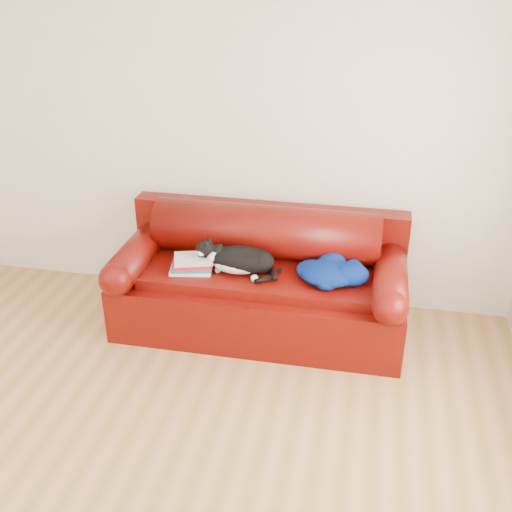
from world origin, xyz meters
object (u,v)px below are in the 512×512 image
(blanket, at_px, (331,271))
(sofa_base, at_px, (260,299))
(cat, at_px, (240,260))
(book_stack, at_px, (193,264))

(blanket, bearing_deg, sofa_base, 172.01)
(sofa_base, height_order, blanket, blanket)
(cat, bearing_deg, book_stack, -168.58)
(book_stack, xyz_separation_m, blanket, (1.00, 0.05, 0.02))
(sofa_base, xyz_separation_m, blanket, (0.52, -0.07, 0.33))
(sofa_base, relative_size, cat, 3.19)
(cat, distance_m, blanket, 0.65)
(book_stack, height_order, blanket, blanket)
(cat, relative_size, blanket, 1.16)
(sofa_base, distance_m, blanket, 0.62)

